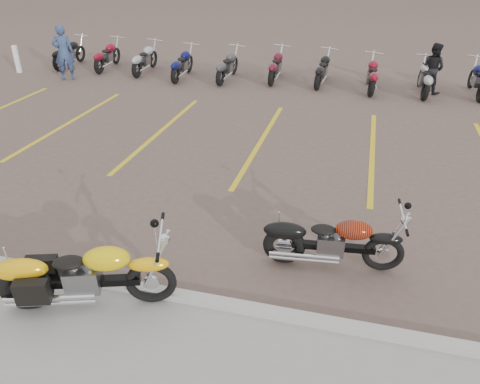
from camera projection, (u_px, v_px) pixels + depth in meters
The scene contains 9 objects.
ground at pixel (211, 224), 8.26m from camera, with size 100.00×100.00×0.00m, color brown.
curb at pixel (167, 294), 6.53m from camera, with size 60.00×0.18×0.12m, color #ADAAA3.
parking_stripes at pixel (261, 141), 11.66m from camera, with size 38.00×5.50×0.01m, color gold, non-canonical shape.
yellow_cruiser at pixel (83, 277), 6.19m from camera, with size 2.28×0.89×0.97m.
flame_cruiser at pixel (330, 243), 6.99m from camera, with size 2.10×0.41×0.86m.
person_a at pixel (64, 52), 16.43m from camera, with size 0.69×0.46×1.90m, color navy.
person_b at pixel (433, 68), 15.05m from camera, with size 0.77×0.60×1.59m, color black.
bollard at pixel (17, 59), 17.52m from camera, with size 0.15×0.15×1.00m, color white.
bg_bike_row at pixel (250, 65), 16.46m from camera, with size 15.53×2.01×1.10m.
Camera 1 is at (2.30, -6.64, 4.40)m, focal length 35.00 mm.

